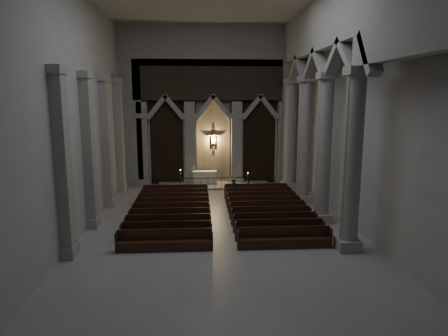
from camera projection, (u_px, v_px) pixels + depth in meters
name	position (u px, v px, depth m)	size (l,w,h in m)	color
room	(222.00, 79.00, 18.73)	(24.00, 24.10, 12.00)	gray
sanctuary_wall	(213.00, 99.00, 30.23)	(14.00, 0.77, 12.00)	#99968E
right_arcade	(328.00, 76.00, 20.34)	(1.00, 24.00, 12.00)	#99968E
left_pilasters	(99.00, 148.00, 22.40)	(0.60, 13.00, 8.03)	#99968E
sanctuary_step	(214.00, 185.00, 30.47)	(8.50, 2.60, 0.15)	#99968E
altar	(204.00, 177.00, 30.81)	(1.89, 0.76, 0.96)	beige
altar_rail	(215.00, 182.00, 29.02)	(5.07, 0.09, 1.00)	black
candle_stand_left	(181.00, 186.00, 28.73)	(0.28, 0.28, 1.63)	#AA8534
candle_stand_right	(248.00, 186.00, 29.09)	(0.23, 0.23, 1.33)	#AA8534
pews	(220.00, 213.00, 22.42)	(9.69, 9.53, 0.96)	black
worshipper	(234.00, 189.00, 26.71)	(0.49, 0.32, 1.34)	black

